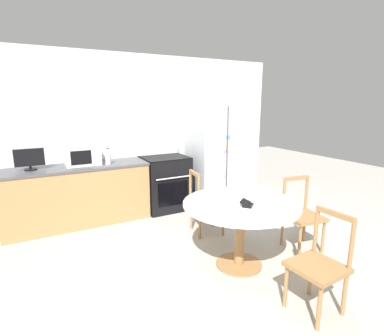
% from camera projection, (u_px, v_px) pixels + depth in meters
% --- Properties ---
extents(ground_plane, '(14.00, 14.00, 0.00)m').
position_uv_depth(ground_plane, '(229.00, 277.00, 3.20)').
color(ground_plane, '#B2ADA3').
extents(back_wall, '(5.20, 0.10, 2.60)m').
position_uv_depth(back_wall, '(142.00, 133.00, 5.19)').
color(back_wall, silver).
rests_on(back_wall, ground_plane).
extents(kitchen_counter, '(2.08, 0.64, 0.90)m').
position_uv_depth(kitchen_counter, '(78.00, 195.00, 4.52)').
color(kitchen_counter, '#AD7F4C').
rests_on(kitchen_counter, ground_plane).
extents(refrigerator, '(0.90, 0.76, 1.79)m').
position_uv_depth(refrigerator, '(215.00, 154.00, 5.48)').
color(refrigerator, '#B2B5BA').
rests_on(refrigerator, ground_plane).
extents(oven_range, '(0.74, 0.68, 1.08)m').
position_uv_depth(oven_range, '(165.00, 182.00, 5.15)').
color(oven_range, black).
rests_on(oven_range, ground_plane).
extents(microwave, '(0.49, 0.35, 0.29)m').
position_uv_depth(microwave, '(82.00, 155.00, 4.47)').
color(microwave, white).
rests_on(microwave, kitchen_counter).
extents(countertop_tv, '(0.38, 0.16, 0.30)m').
position_uv_depth(countertop_tv, '(29.00, 159.00, 4.12)').
color(countertop_tv, black).
rests_on(countertop_tv, kitchen_counter).
extents(counter_bottle, '(0.08, 0.08, 0.25)m').
position_uv_depth(counter_bottle, '(108.00, 158.00, 4.52)').
color(counter_bottle, silver).
rests_on(counter_bottle, kitchen_counter).
extents(dining_table, '(1.27, 1.27, 0.75)m').
position_uv_depth(dining_table, '(241.00, 214.00, 3.30)').
color(dining_table, beige).
rests_on(dining_table, ground_plane).
extents(dining_chair_near, '(0.44, 0.44, 0.90)m').
position_uv_depth(dining_chair_near, '(319.00, 266.00, 2.61)').
color(dining_chair_near, '#9E7042').
rests_on(dining_chair_near, ground_plane).
extents(dining_chair_right, '(0.48, 0.48, 0.90)m').
position_uv_depth(dining_chair_right, '(302.00, 216.00, 3.75)').
color(dining_chair_right, '#9E7042').
rests_on(dining_chair_right, ground_plane).
extents(dining_chair_far, '(0.48, 0.48, 0.90)m').
position_uv_depth(dining_chair_far, '(205.00, 203.00, 4.19)').
color(dining_chair_far, '#9E7042').
rests_on(dining_chair_far, ground_plane).
extents(candle_glass, '(0.09, 0.09, 0.08)m').
position_uv_depth(candle_glass, '(221.00, 199.00, 3.28)').
color(candle_glass, silver).
rests_on(candle_glass, dining_table).
extents(wallet, '(0.17, 0.17, 0.07)m').
position_uv_depth(wallet, '(247.00, 204.00, 3.15)').
color(wallet, black).
rests_on(wallet, dining_table).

